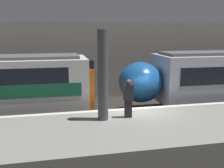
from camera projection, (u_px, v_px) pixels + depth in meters
name	position (u px, v px, depth m)	size (l,w,h in m)	color
ground_plane	(133.00, 131.00, 12.46)	(120.00, 120.00, 0.00)	#282623
platform	(150.00, 137.00, 10.28)	(40.00, 4.34, 1.15)	slate
station_rear_barrier	(106.00, 60.00, 18.38)	(50.00, 0.15, 5.26)	#9E998E
support_pillar_near	(103.00, 76.00, 10.29)	(0.42, 0.42, 3.59)	#47474C
person_waiting	(128.00, 98.00, 10.73)	(0.38, 0.24, 1.61)	black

